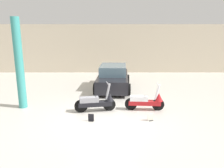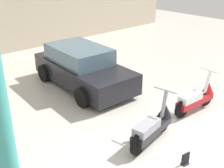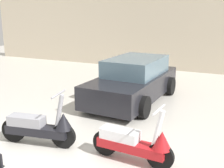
% 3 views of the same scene
% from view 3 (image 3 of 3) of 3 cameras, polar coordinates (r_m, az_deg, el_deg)
% --- Properties ---
extents(ground_plane, '(28.00, 28.00, 0.00)m').
position_cam_3_polar(ground_plane, '(5.43, -14.81, -14.71)').
color(ground_plane, beige).
extents(wall_back, '(19.60, 0.12, 3.59)m').
position_cam_3_polar(wall_back, '(13.04, 11.02, 10.69)').
color(wall_back, beige).
rests_on(wall_back, ground_plane).
extents(scooter_front_left, '(1.59, 0.64, 1.12)m').
position_cam_3_polar(scooter_front_left, '(5.79, -14.32, -8.37)').
color(scooter_front_left, black).
rests_on(scooter_front_left, ground_plane).
extents(scooter_front_right, '(1.55, 0.56, 1.08)m').
position_cam_3_polar(scooter_front_right, '(5.02, 4.68, -11.80)').
color(scooter_front_right, black).
rests_on(scooter_front_right, ground_plane).
extents(car_rear_left, '(1.96, 3.83, 1.28)m').
position_cam_3_polar(car_rear_left, '(8.38, 4.42, 0.69)').
color(car_rear_left, black).
rests_on(car_rear_left, ground_plane).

